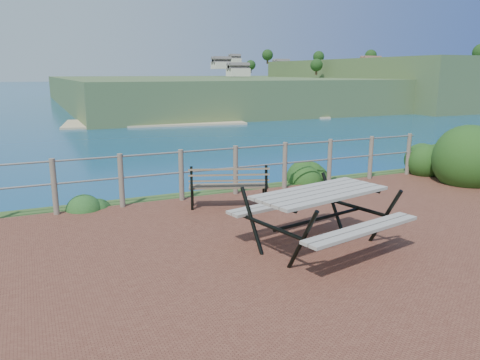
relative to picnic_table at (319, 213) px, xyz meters
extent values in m
cube|color=brown|center=(0.14, -0.11, -0.53)|extent=(10.00, 7.00, 0.12)
plane|color=#14557B|center=(0.14, 199.89, -0.53)|extent=(1200.00, 1200.00, 0.00)
cylinder|color=#6B5B4C|center=(-3.31, 3.24, -0.01)|extent=(0.10, 0.10, 1.00)
cylinder|color=#6B5B4C|center=(-2.16, 3.24, -0.01)|extent=(0.10, 0.10, 1.00)
cylinder|color=#6B5B4C|center=(-1.01, 3.24, -0.01)|extent=(0.10, 0.10, 1.00)
cylinder|color=#6B5B4C|center=(0.14, 3.24, -0.01)|extent=(0.10, 0.10, 1.00)
cylinder|color=#6B5B4C|center=(1.29, 3.24, -0.01)|extent=(0.10, 0.10, 1.00)
cylinder|color=#6B5B4C|center=(2.44, 3.24, -0.01)|extent=(0.10, 0.10, 1.00)
cylinder|color=#6B5B4C|center=(3.59, 3.24, -0.01)|extent=(0.10, 0.10, 1.00)
cylinder|color=#6B5B4C|center=(4.74, 3.24, -0.01)|extent=(0.10, 0.10, 1.00)
cylinder|color=slate|center=(0.14, 3.24, 0.44)|extent=(9.40, 0.04, 0.04)
cylinder|color=slate|center=(0.14, 3.24, 0.04)|extent=(9.40, 0.04, 0.04)
cube|color=#466432|center=(140.14, 209.89, -6.53)|extent=(260.00, 180.00, 12.00)
cube|color=#466432|center=(200.14, 169.89, -2.53)|extent=(160.00, 120.00, 20.00)
cube|color=#C9B289|center=(130.14, 124.89, -12.28)|extent=(209.53, 114.73, 0.50)
cube|color=gray|center=(0.00, 0.00, 0.30)|extent=(2.09, 1.20, 0.04)
cube|color=gray|center=(0.00, 0.00, -0.03)|extent=(1.97, 0.69, 0.04)
cube|color=gray|center=(0.00, 0.00, -0.03)|extent=(1.97, 0.69, 0.04)
cylinder|color=black|center=(0.00, 0.00, -0.08)|extent=(1.66, 0.40, 0.05)
cube|color=brown|center=(-0.36, 2.42, -0.11)|extent=(1.49, 0.84, 0.03)
cube|color=brown|center=(-0.36, 2.42, 0.14)|extent=(1.40, 0.60, 0.33)
cube|color=black|center=(-0.36, 2.42, -0.31)|extent=(0.06, 0.07, 0.40)
cube|color=black|center=(-0.36, 2.42, -0.31)|extent=(0.06, 0.07, 0.40)
cube|color=black|center=(-0.36, 2.42, -0.31)|extent=(0.06, 0.07, 0.40)
cube|color=black|center=(-0.36, 2.42, -0.31)|extent=(0.06, 0.07, 0.40)
ellipsoid|color=#234715|center=(5.22, 3.14, -0.53)|extent=(0.96, 0.96, 1.37)
ellipsoid|color=#204E1D|center=(-2.76, 3.55, -0.53)|extent=(0.69, 0.69, 0.41)
ellipsoid|color=#234715|center=(2.25, 3.82, -0.53)|extent=(0.85, 0.85, 0.62)
camera|label=1|loc=(-3.63, -5.28, 1.94)|focal=35.00mm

